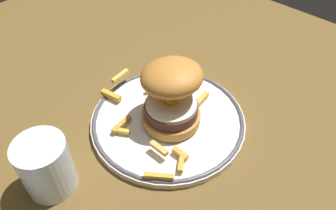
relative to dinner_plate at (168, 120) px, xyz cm
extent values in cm
cube|color=brown|center=(-3.50, 1.23, -2.84)|extent=(122.90, 105.39, 4.00)
cylinder|color=white|center=(0.00, 0.00, -0.24)|extent=(27.59, 27.59, 1.20)
torus|color=#4C4C51|center=(0.00, 0.00, 0.36)|extent=(27.19, 27.19, 0.80)
cylinder|color=#BD7F36|center=(0.88, -0.17, 1.66)|extent=(10.24, 10.24, 1.80)
cylinder|color=#523023|center=(0.88, -0.17, 3.55)|extent=(9.22, 9.22, 1.97)
cylinder|color=white|center=(0.88, -0.17, 4.79)|extent=(8.72, 8.72, 0.50)
ellipsoid|color=yellow|center=(0.60, 0.14, 5.46)|extent=(2.60, 2.60, 1.40)
ellipsoid|color=#C27C31|center=(-0.30, 1.41, 9.15)|extent=(12.03, 11.57, 6.15)
cube|color=gold|center=(7.45, -10.26, 1.15)|extent=(4.13, 3.37, 0.78)
cube|color=gold|center=(-11.37, -3.46, 1.26)|extent=(4.28, 1.79, 1.00)
cube|color=gold|center=(-2.85, 10.34, 1.90)|extent=(4.69, 1.97, 0.76)
cube|color=#DBAA51|center=(4.32, -6.89, 2.03)|extent=(3.44, 0.88, 0.85)
cube|color=#C28B36|center=(-4.49, -7.00, 1.19)|extent=(1.23, 4.34, 0.84)
cube|color=gold|center=(8.37, -6.07, 1.17)|extent=(2.60, 3.32, 0.82)
cube|color=gold|center=(-6.45, 3.52, 1.15)|extent=(3.08, 3.58, 0.78)
cube|color=gold|center=(7.12, -4.92, 1.20)|extent=(2.83, 0.89, 0.87)
cube|color=gold|center=(-3.35, -8.09, 1.13)|extent=(2.98, 2.14, 0.73)
cube|color=gold|center=(-12.75, 0.32, 2.88)|extent=(1.21, 4.19, 0.85)
cube|color=gold|center=(1.83, 7.24, 1.23)|extent=(1.38, 4.03, 0.94)
cylinder|color=silver|center=(-4.61, -21.29, 3.81)|extent=(7.62, 7.62, 9.29)
cylinder|color=silver|center=(-4.61, -21.29, 1.39)|extent=(7.01, 7.01, 4.45)
camera|label=1|loc=(27.25, -29.91, 43.98)|focal=35.44mm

